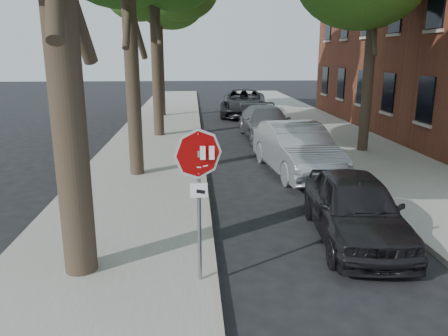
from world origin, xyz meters
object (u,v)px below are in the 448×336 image
object	(u,v)px
car_a	(355,207)
car_d	(244,103)
car_b	(296,149)
car_c	(266,123)
stop_sign	(199,176)

from	to	relation	value
car_a	car_d	world-z (taller)	car_d
car_a	car_d	distance (m)	19.44
car_a	car_b	distance (m)	5.41
car_b	car_d	bearing A→B (deg)	84.01
car_a	car_b	bearing A→B (deg)	94.97
car_d	car_c	bearing A→B (deg)	-82.32
car_a	car_c	size ratio (longest dim) A/B	0.81
car_c	car_a	bearing A→B (deg)	-91.73
stop_sign	car_b	xyz separation A→B (m)	(3.30, 7.16, -1.12)
car_a	car_c	bearing A→B (deg)	94.97
stop_sign	car_a	size ratio (longest dim) A/B	0.63
car_b	car_c	world-z (taller)	car_b
stop_sign	car_c	xyz separation A→B (m)	(3.30, 13.26, -1.20)
stop_sign	car_d	world-z (taller)	stop_sign
car_a	car_c	world-z (taller)	car_c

